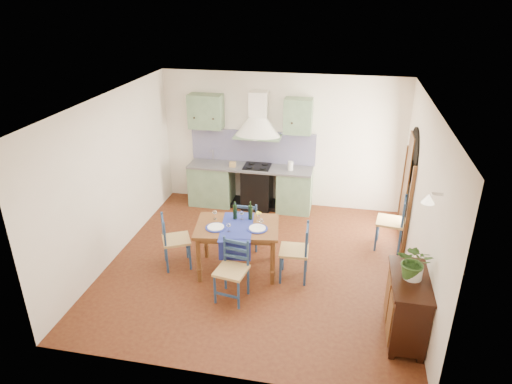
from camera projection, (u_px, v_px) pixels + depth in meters
floor at (258, 264)px, 7.81m from camera, size 5.00×5.00×0.00m
back_wall at (257, 159)px, 9.51m from camera, size 5.00×0.96×2.80m
right_wall at (419, 199)px, 7.06m from camera, size 0.26×5.00×2.80m
left_wall at (113, 177)px, 7.68m from camera, size 0.04×5.00×2.80m
ceiling at (258, 102)px, 6.65m from camera, size 5.00×5.00×0.01m
dining_table at (237, 231)px, 7.35m from camera, size 1.43×1.11×1.16m
chair_near at (232, 270)px, 6.78m from camera, size 0.51×0.51×0.95m
chair_far at (247, 223)px, 8.14m from camera, size 0.44×0.44×0.94m
chair_left at (174, 240)px, 7.58m from camera, size 0.59×0.59×0.94m
chair_right at (296, 251)px, 7.24m from camera, size 0.47×0.47×0.97m
chair_spare at (392, 222)px, 8.09m from camera, size 0.53×0.53×1.00m
sideboard at (407, 305)px, 6.00m from camera, size 0.50×1.05×0.94m
potted_plant at (415, 262)px, 5.74m from camera, size 0.51×0.47×0.48m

